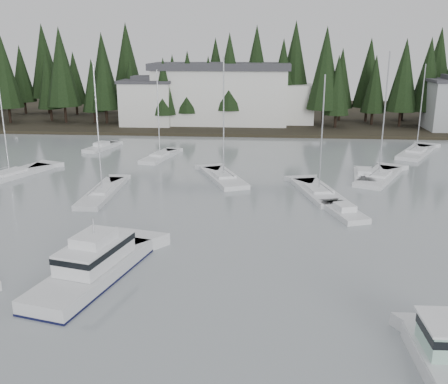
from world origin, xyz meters
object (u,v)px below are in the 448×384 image
object	(u,v)px
sailboat_7	(379,178)
sailboat_8	(319,194)
house_west	(148,102)
runabout_1	(344,214)
harbor_inn	(232,94)
runabout_4	(364,177)
sailboat_9	(102,194)
runabout_3	(102,148)
cabin_cruiser_center	(93,268)
sailboat_2	(224,179)
sailboat_3	(10,177)
sailboat_5	(160,158)
sailboat_4	(416,154)

from	to	relation	value
sailboat_7	sailboat_8	bearing A→B (deg)	159.28
house_west	runabout_1	size ratio (longest dim) A/B	1.60
harbor_inn	runabout_4	world-z (taller)	harbor_inn
sailboat_8	sailboat_9	xyz separation A→B (m)	(-21.63, -1.94, 0.02)
sailboat_8	runabout_3	bearing A→B (deg)	40.17
cabin_cruiser_center	sailboat_2	distance (m)	25.95
sailboat_7	runabout_3	xyz separation A→B (m)	(-36.37, 13.95, 0.06)
sailboat_2	sailboat_8	world-z (taller)	sailboat_2
sailboat_3	sailboat_7	world-z (taller)	sailboat_7
house_west	sailboat_5	world-z (taller)	sailboat_5
runabout_4	cabin_cruiser_center	bearing A→B (deg)	149.22
harbor_inn	runabout_4	distance (m)	41.59
sailboat_3	sailboat_9	world-z (taller)	sailboat_9
house_west	runabout_1	world-z (taller)	house_west
runabout_1	sailboat_3	bearing A→B (deg)	55.58
harbor_inn	sailboat_2	world-z (taller)	sailboat_2
runabout_3	harbor_inn	bearing A→B (deg)	-21.76
sailboat_4	sailboat_9	distance (m)	43.49
sailboat_4	harbor_inn	bearing A→B (deg)	77.66
cabin_cruiser_center	runabout_3	distance (m)	42.88
harbor_inn	sailboat_5	size ratio (longest dim) A/B	2.45
runabout_3	sailboat_8	bearing A→B (deg)	-111.08
harbor_inn	sailboat_9	distance (m)	47.65
runabout_4	runabout_3	bearing A→B (deg)	76.75
cabin_cruiser_center	sailboat_8	distance (m)	25.95
sailboat_8	sailboat_9	size ratio (longest dim) A/B	0.91
sailboat_4	cabin_cruiser_center	bearing A→B (deg)	170.85
sailboat_9	sailboat_5	bearing A→B (deg)	-8.18
sailboat_4	sailboat_8	xyz separation A→B (m)	(-15.38, -20.90, 0.00)
sailboat_9	runabout_4	world-z (taller)	sailboat_9
harbor_inn	sailboat_9	size ratio (longest dim) A/B	2.17
sailboat_2	sailboat_9	xyz separation A→B (m)	(-11.63, -6.91, 0.00)
sailboat_7	runabout_3	world-z (taller)	sailboat_7
sailboat_3	sailboat_4	bearing A→B (deg)	-50.49
sailboat_7	runabout_1	world-z (taller)	sailboat_7
sailboat_2	runabout_4	xyz separation A→B (m)	(15.78, 2.07, 0.06)
sailboat_2	sailboat_9	world-z (taller)	sailboat_2
harbor_inn	sailboat_5	xyz separation A→B (m)	(-7.59, -29.09, -5.70)
house_west	harbor_inn	size ratio (longest dim) A/B	0.32
sailboat_3	runabout_1	xyz separation A→B (m)	(36.00, -10.32, 0.07)
house_west	runabout_4	size ratio (longest dim) A/B	1.44
harbor_inn	sailboat_4	distance (m)	36.30
sailboat_7	sailboat_5	bearing A→B (deg)	98.96
sailboat_3	runabout_1	world-z (taller)	sailboat_3
runabout_1	house_west	bearing A→B (deg)	12.65
sailboat_4	sailboat_5	size ratio (longest dim) A/B	1.05
sailboat_5	sailboat_9	world-z (taller)	sailboat_9
cabin_cruiser_center	runabout_4	size ratio (longest dim) A/B	1.68
sailboat_3	sailboat_9	distance (m)	14.10
sailboat_2	sailboat_5	distance (m)	13.89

